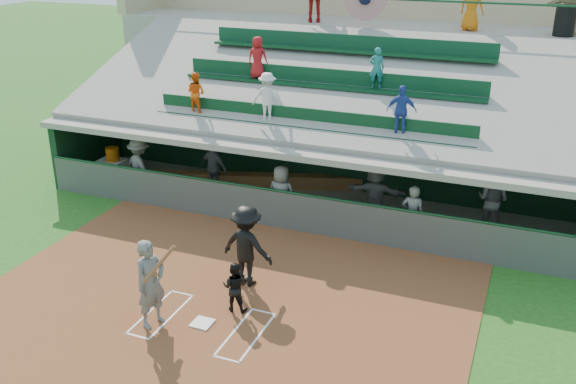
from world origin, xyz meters
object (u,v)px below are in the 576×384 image
at_px(home_plate, 202,323).
at_px(water_cooler, 112,154).
at_px(batter_at_plate, 151,283).
at_px(trash_bin, 565,21).
at_px(white_table, 113,171).
at_px(catcher, 235,287).

distance_m(home_plate, water_cooler, 9.12).
relative_size(batter_at_plate, trash_bin, 2.04).
bearing_deg(trash_bin, white_table, -153.72).
relative_size(catcher, water_cooler, 2.66).
distance_m(catcher, trash_bin, 14.04).
bearing_deg(white_table, water_cooler, -7.98).
bearing_deg(water_cooler, trash_bin, 26.42).
bearing_deg(home_plate, batter_at_plate, -158.80).
bearing_deg(batter_at_plate, home_plate, 21.20).
bearing_deg(water_cooler, catcher, -37.37).
xyz_separation_m(batter_at_plate, trash_bin, (7.34, 13.01, 4.08)).
bearing_deg(home_plate, white_table, 137.47).
distance_m(white_table, water_cooler, 0.60).
bearing_deg(white_table, catcher, -36.64).
bearing_deg(catcher, trash_bin, -125.13).
relative_size(home_plate, batter_at_plate, 0.22).
relative_size(batter_at_plate, catcher, 1.70).
height_order(batter_at_plate, trash_bin, trash_bin).
distance_m(batter_at_plate, white_table, 8.74).
xyz_separation_m(catcher, water_cooler, (-7.07, 5.40, 0.42)).
xyz_separation_m(batter_at_plate, catcher, (1.36, 1.13, -0.41)).
height_order(water_cooler, trash_bin, trash_bin).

